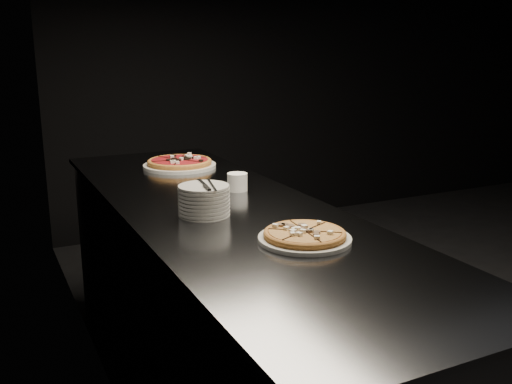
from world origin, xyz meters
name	(u,v)px	position (x,y,z in m)	size (l,w,h in m)	color
wall_left	(115,77)	(-2.50, 0.00, 1.40)	(0.02, 5.00, 2.80)	black
wall_back	(332,59)	(0.00, 2.50, 1.40)	(5.00, 0.02, 2.80)	black
counter	(223,317)	(-2.13, 0.00, 0.46)	(0.74, 2.44, 0.92)	slate
pizza_mushroom	(305,235)	(-2.06, -0.49, 0.94)	(0.34, 0.34, 0.03)	silver
pizza_tomato	(180,163)	(-2.04, 0.74, 0.94)	(0.36, 0.36, 0.04)	silver
plate_stack	(204,200)	(-2.23, -0.09, 0.97)	(0.18, 0.18, 0.11)	silver
cutlery	(207,185)	(-2.23, -0.10, 1.03)	(0.09, 0.19, 0.01)	silver
ramekin	(237,181)	(-1.98, 0.18, 0.96)	(0.08, 0.08, 0.07)	white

